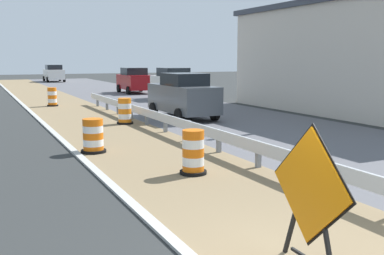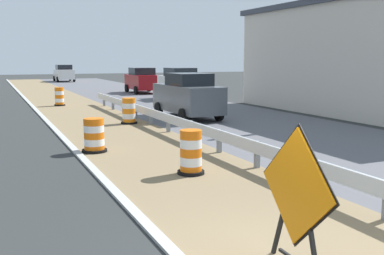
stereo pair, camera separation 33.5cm
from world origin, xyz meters
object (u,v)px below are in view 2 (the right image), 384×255
(warning_sign_diamond, at_px, (296,192))
(car_lead_far_lane, at_px, (64,73))
(traffic_barrel_nearest, at_px, (191,154))
(traffic_barrel_close, at_px, (94,137))
(car_trailing_near_lane, at_px, (181,84))
(car_lead_near_lane, at_px, (188,96))
(traffic_barrel_far, at_px, (59,97))
(car_mid_far_lane, at_px, (142,80))
(utility_pole_near, at_px, (363,25))
(traffic_barrel_mid, at_px, (129,112))

(warning_sign_diamond, bearing_deg, car_lead_far_lane, -93.23)
(traffic_barrel_nearest, relative_size, car_lead_far_lane, 0.23)
(traffic_barrel_close, xyz_separation_m, car_trailing_near_lane, (9.15, 15.12, 0.61))
(car_lead_far_lane, bearing_deg, traffic_barrel_nearest, 175.40)
(traffic_barrel_nearest, bearing_deg, traffic_barrel_close, 113.69)
(car_lead_near_lane, bearing_deg, car_lead_far_lane, -1.10)
(traffic_barrel_far, distance_m, car_lead_far_lane, 29.50)
(traffic_barrel_nearest, bearing_deg, car_mid_far_lane, 74.54)
(traffic_barrel_far, relative_size, car_trailing_near_lane, 0.26)
(car_mid_far_lane, height_order, utility_pole_near, utility_pole_near)
(car_trailing_near_lane, xyz_separation_m, car_mid_far_lane, (-0.50, 6.88, -0.06))
(car_trailing_near_lane, distance_m, car_lead_far_lane, 28.45)
(traffic_barrel_close, relative_size, traffic_barrel_mid, 0.92)
(traffic_barrel_close, height_order, utility_pole_near, utility_pole_near)
(car_lead_near_lane, relative_size, car_lead_far_lane, 0.97)
(car_lead_far_lane, xyz_separation_m, car_mid_far_lane, (3.00, -21.36, 0.00))
(traffic_barrel_close, distance_m, utility_pole_near, 12.83)
(warning_sign_diamond, distance_m, car_lead_far_lane, 52.32)
(traffic_barrel_mid, bearing_deg, car_lead_far_lane, 85.47)
(warning_sign_diamond, height_order, car_trailing_near_lane, car_trailing_near_lane)
(traffic_barrel_mid, relative_size, traffic_barrel_far, 1.01)
(traffic_barrel_mid, relative_size, car_mid_far_lane, 0.27)
(traffic_barrel_close, xyz_separation_m, utility_pole_near, (12.12, 1.90, 3.76))
(car_lead_far_lane, distance_m, car_mid_far_lane, 21.57)
(traffic_barrel_close, distance_m, car_lead_far_lane, 43.73)
(car_trailing_near_lane, xyz_separation_m, car_lead_far_lane, (-3.50, 28.23, -0.06))
(car_trailing_near_lane, height_order, car_lead_far_lane, car_trailing_near_lane)
(car_lead_far_lane, height_order, car_mid_far_lane, car_mid_far_lane)
(traffic_barrel_nearest, bearing_deg, warning_sign_diamond, -98.76)
(car_lead_far_lane, bearing_deg, car_lead_near_lane, -179.59)
(traffic_barrel_far, distance_m, utility_pole_near, 17.01)
(traffic_barrel_nearest, height_order, traffic_barrel_close, traffic_barrel_nearest)
(traffic_barrel_close, distance_m, car_trailing_near_lane, 17.69)
(car_lead_far_lane, bearing_deg, car_trailing_near_lane, -172.57)
(warning_sign_diamond, relative_size, car_lead_far_lane, 0.42)
(warning_sign_diamond, relative_size, traffic_barrel_far, 1.80)
(car_lead_near_lane, distance_m, car_mid_far_lane, 16.23)
(warning_sign_diamond, distance_m, traffic_barrel_mid, 14.22)
(utility_pole_near, bearing_deg, traffic_barrel_mid, 159.98)
(traffic_barrel_close, xyz_separation_m, traffic_barrel_far, (1.00, 14.23, 0.04))
(car_lead_near_lane, height_order, car_trailing_near_lane, car_trailing_near_lane)
(warning_sign_diamond, height_order, traffic_barrel_mid, warning_sign_diamond)
(warning_sign_diamond, height_order, car_mid_far_lane, car_mid_far_lane)
(traffic_barrel_close, relative_size, utility_pole_near, 0.12)
(car_trailing_near_lane, distance_m, utility_pole_near, 13.91)
(car_mid_far_lane, bearing_deg, car_lead_far_lane, -171.31)
(warning_sign_diamond, bearing_deg, car_lead_near_lane, -106.26)
(traffic_barrel_nearest, distance_m, traffic_barrel_far, 17.81)
(traffic_barrel_nearest, distance_m, car_lead_far_lane, 47.11)
(car_lead_near_lane, bearing_deg, traffic_barrel_mid, 101.63)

